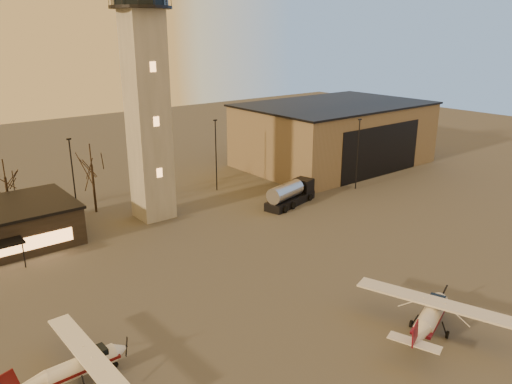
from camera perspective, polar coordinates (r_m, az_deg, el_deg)
ground at (r=40.84m, az=9.04°, el=-14.50°), size 220.00×220.00×0.00m
control_tower at (r=59.02m, az=-12.51°, el=12.28°), size 6.80×6.80×32.60m
hangar at (r=85.66m, az=8.90°, el=6.59°), size 30.60×20.60×10.30m
light_poles at (r=62.09m, az=-11.84°, el=2.31°), size 58.50×12.25×10.14m
tree_row at (r=65.02m, az=-26.42°, el=1.98°), size 37.20×9.20×8.80m
cessna_front at (r=41.17m, az=19.43°, el=-13.27°), size 9.57×11.74×3.28m
cessna_rear at (r=35.95m, az=-19.12°, el=-18.45°), size 8.49×10.73×2.96m
fuel_truck at (r=65.25m, az=3.93°, el=-0.41°), size 8.73×4.35×3.11m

